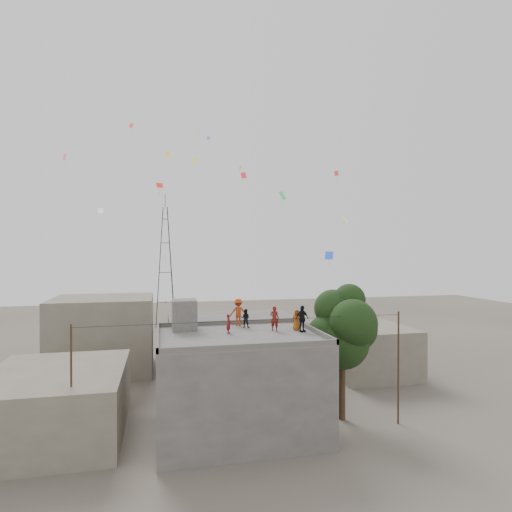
{
  "coord_description": "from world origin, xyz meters",
  "views": [
    {
      "loc": [
        -4.77,
        -26.24,
        11.37
      ],
      "look_at": [
        1.47,
        1.52,
        11.03
      ],
      "focal_mm": 30.0,
      "sensor_mm": 36.0,
      "label": 1
    }
  ],
  "objects_px": {
    "tree": "(344,329)",
    "transmission_tower": "(165,266)",
    "stair_head_box": "(184,315)",
    "person_red_adult": "(274,318)",
    "person_dark_adult": "(302,319)"
  },
  "relations": [
    {
      "from": "person_dark_adult",
      "to": "stair_head_box",
      "type": "bearing_deg",
      "value": 144.36
    },
    {
      "from": "tree",
      "to": "transmission_tower",
      "type": "xyz_separation_m",
      "value": [
        -11.37,
        39.4,
        2.97
      ]
    },
    {
      "from": "transmission_tower",
      "to": "person_red_adult",
      "type": "bearing_deg",
      "value": -80.42
    },
    {
      "from": "person_red_adult",
      "to": "person_dark_adult",
      "type": "height_order",
      "value": "person_dark_adult"
    },
    {
      "from": "stair_head_box",
      "to": "tree",
      "type": "bearing_deg",
      "value": -10.74
    },
    {
      "from": "tree",
      "to": "person_red_adult",
      "type": "distance_m",
      "value": 4.86
    },
    {
      "from": "person_dark_adult",
      "to": "person_red_adult",
      "type": "bearing_deg",
      "value": 136.33
    },
    {
      "from": "stair_head_box",
      "to": "person_dark_adult",
      "type": "relative_size",
      "value": 1.16
    },
    {
      "from": "tree",
      "to": "transmission_tower",
      "type": "distance_m",
      "value": 41.12
    },
    {
      "from": "stair_head_box",
      "to": "person_dark_adult",
      "type": "height_order",
      "value": "stair_head_box"
    },
    {
      "from": "tree",
      "to": "person_dark_adult",
      "type": "bearing_deg",
      "value": -171.58
    },
    {
      "from": "stair_head_box",
      "to": "person_red_adult",
      "type": "xyz_separation_m",
      "value": [
        5.79,
        -1.66,
        -0.19
      ]
    },
    {
      "from": "stair_head_box",
      "to": "transmission_tower",
      "type": "relative_size",
      "value": 0.1
    },
    {
      "from": "stair_head_box",
      "to": "transmission_tower",
      "type": "xyz_separation_m",
      "value": [
        -0.8,
        37.4,
        1.97
      ]
    },
    {
      "from": "transmission_tower",
      "to": "person_dark_adult",
      "type": "bearing_deg",
      "value": -78.34
    }
  ]
}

